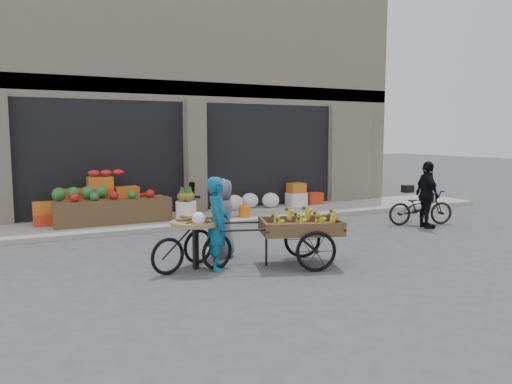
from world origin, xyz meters
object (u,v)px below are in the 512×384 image
bicycle (421,207)px  fire_hydrant (227,203)px  pineapple_bin (186,211)px  banana_cart (298,225)px  vendor_woman (218,224)px  tricycle_cart (195,237)px  cyclist (427,195)px  orange_bucket (245,211)px  vendor_grey (222,218)px  seated_person (193,199)px

bicycle → fire_hydrant: bearing=76.5°
pineapple_bin → bicycle: bicycle is taller
banana_cart → vendor_woman: size_ratio=1.59×
tricycle_cart → fire_hydrant: bearing=45.8°
vendor_woman → tricycle_cart: size_ratio=1.09×
fire_hydrant → cyclist: bearing=-35.6°
pineapple_bin → banana_cart: bearing=-83.7°
orange_bucket → banana_cart: 4.66m
fire_hydrant → tricycle_cart: tricycle_cart is taller
vendor_grey → cyclist: bearing=110.3°
seated_person → vendor_grey: vendor_grey is taller
fire_hydrant → orange_bucket: (0.50, -0.05, -0.23)m
orange_bucket → pineapple_bin: bearing=176.4°
orange_bucket → cyclist: bearing=-38.7°
banana_cart → vendor_grey: 1.51m
banana_cart → seated_person: bearing=109.6°
banana_cart → fire_hydrant: bearing=101.0°
vendor_woman → tricycle_cart: vendor_woman is taller
pineapple_bin → bicycle: bearing=-25.6°
tricycle_cart → bicycle: (6.60, 1.48, -0.11)m
fire_hydrant → bicycle: bearing=-30.6°
orange_bucket → vendor_grey: size_ratio=0.22×
seated_person → bicycle: (5.00, -3.19, -0.13)m
orange_bucket → tricycle_cart: 4.87m
tricycle_cart → bicycle: 6.77m
seated_person → banana_cart: (0.11, -5.20, 0.13)m
seated_person → vendor_grey: bearing=-111.7°
orange_bucket → bicycle: bearing=-33.2°
pineapple_bin → banana_cart: 4.65m
seated_person → vendor_woman: vendor_woman is taller
banana_cart → cyclist: (4.69, 1.61, 0.11)m
fire_hydrant → cyclist: (4.10, -2.94, 0.32)m
tricycle_cart → bicycle: bearing=-1.8°
seated_person → pineapple_bin: bearing=-133.7°
bicycle → banana_cart: bearing=129.5°
banana_cart → bicycle: banana_cart is taller
orange_bucket → vendor_woman: size_ratio=0.20×
fire_hydrant → orange_bucket: fire_hydrant is taller
vendor_grey → bicycle: (5.84, 0.84, -0.29)m
fire_hydrant → vendor_grey: vendor_grey is taller
seated_person → cyclist: (4.80, -3.59, 0.24)m
tricycle_cart → cyclist: cyclist is taller
pineapple_bin → fire_hydrant: fire_hydrant is taller
banana_cart → bicycle: bearing=40.8°
cyclist → pineapple_bin: bearing=77.2°
seated_person → banana_cart: bearing=-98.8°
vendor_grey → fire_hydrant: bearing=171.4°
fire_hydrant → vendor_grey: 3.72m
fire_hydrant → seated_person: size_ratio=0.76×
orange_bucket → cyclist: cyclist is taller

